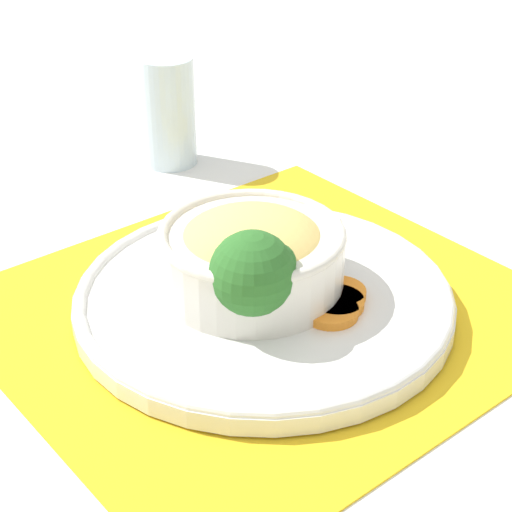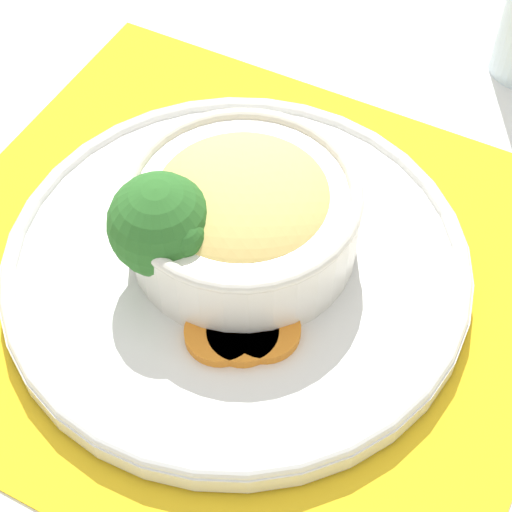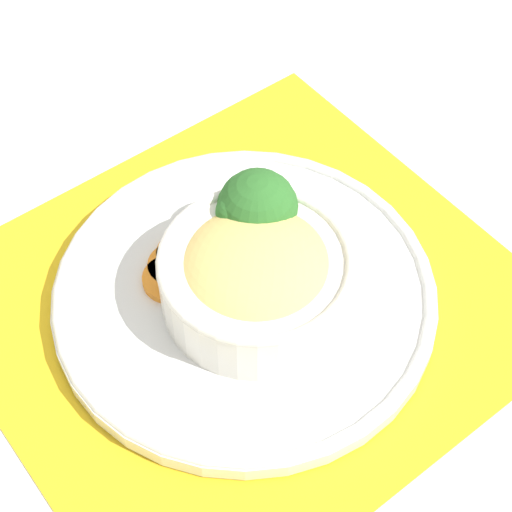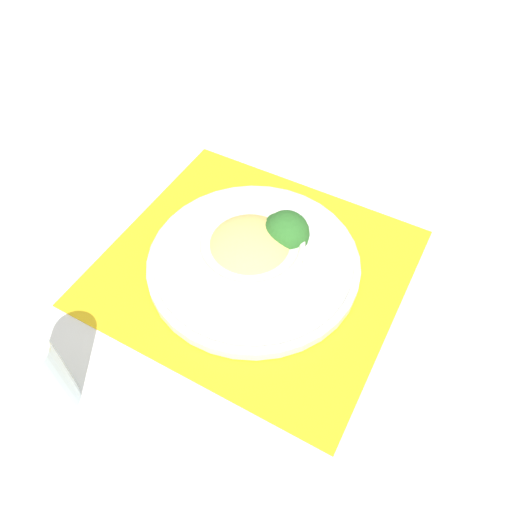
# 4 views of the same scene
# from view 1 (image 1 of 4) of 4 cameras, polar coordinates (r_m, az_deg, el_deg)

# --- Properties ---
(ground_plane) EXTENTS (4.00, 4.00, 0.00)m
(ground_plane) POSITION_cam_1_polar(r_m,az_deg,el_deg) (0.75, 0.51, -3.74)
(ground_plane) COLOR white
(placemat) EXTENTS (0.50, 0.47, 0.00)m
(placemat) POSITION_cam_1_polar(r_m,az_deg,el_deg) (0.75, 0.51, -3.62)
(placemat) COLOR yellow
(placemat) RESTS_ON ground_plane
(plate) EXTENTS (0.33, 0.33, 0.02)m
(plate) POSITION_cam_1_polar(r_m,az_deg,el_deg) (0.74, 0.52, -2.77)
(plate) COLOR white
(plate) RESTS_ON placemat
(bowl) EXTENTS (0.16, 0.16, 0.07)m
(bowl) POSITION_cam_1_polar(r_m,az_deg,el_deg) (0.73, -0.11, 0.29)
(bowl) COLOR silver
(bowl) RESTS_ON plate
(broccoli_floret) EXTENTS (0.07, 0.07, 0.08)m
(broccoli_floret) POSITION_cam_1_polar(r_m,az_deg,el_deg) (0.67, -0.20, -1.25)
(broccoli_floret) COLOR #759E51
(broccoli_floret) RESTS_ON plate
(carrot_slice_near) EXTENTS (0.05, 0.05, 0.01)m
(carrot_slice_near) POSITION_cam_1_polar(r_m,az_deg,el_deg) (0.71, 4.96, -3.69)
(carrot_slice_near) COLOR orange
(carrot_slice_near) RESTS_ON plate
(carrot_slice_middle) EXTENTS (0.05, 0.05, 0.01)m
(carrot_slice_middle) POSITION_cam_1_polar(r_m,az_deg,el_deg) (0.72, 5.37, -3.10)
(carrot_slice_middle) COLOR orange
(carrot_slice_middle) RESTS_ON plate
(carrot_slice_far) EXTENTS (0.05, 0.05, 0.01)m
(carrot_slice_far) POSITION_cam_1_polar(r_m,az_deg,el_deg) (0.74, 5.52, -2.48)
(carrot_slice_far) COLOR orange
(carrot_slice_far) RESTS_ON plate
(water_glass) EXTENTS (0.06, 0.06, 0.13)m
(water_glass) POSITION_cam_1_polar(r_m,az_deg,el_deg) (1.01, -5.86, 9.21)
(water_glass) COLOR silver
(water_glass) RESTS_ON ground_plane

